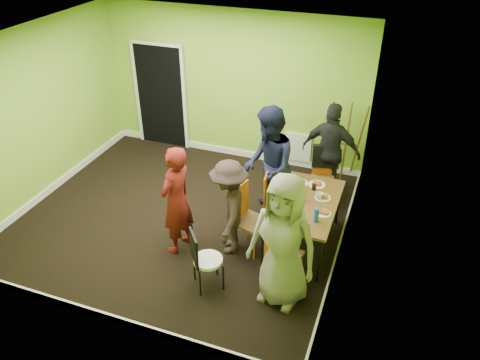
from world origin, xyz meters
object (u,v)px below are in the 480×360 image
(chair_bentwood, at_px, (203,257))
(person_standing, at_px, (176,201))
(chair_front_end, at_px, (282,253))
(person_front_end, at_px, (283,242))
(easel, at_px, (347,143))
(thermos, at_px, (302,195))
(blue_bottle, at_px, (316,215))
(chair_back_end, at_px, (324,162))
(chair_left_near, at_px, (246,214))
(person_left_far, at_px, (268,167))
(dining_table, at_px, (304,205))
(person_left_near, at_px, (229,208))
(orange_bottle, at_px, (304,194))
(chair_left_far, at_px, (272,197))
(person_back_end, at_px, (331,151))

(chair_bentwood, bearing_deg, person_standing, -171.18)
(chair_front_end, height_order, person_front_end, person_front_end)
(easel, bearing_deg, thermos, -98.69)
(thermos, height_order, blue_bottle, blue_bottle)
(chair_back_end, distance_m, easel, 0.73)
(chair_left_near, xyz_separation_m, person_standing, (-0.90, -0.37, 0.25))
(person_standing, height_order, person_left_far, person_left_far)
(chair_left_near, bearing_deg, easel, 171.64)
(easel, bearing_deg, chair_left_near, -113.65)
(chair_left_near, bearing_deg, chair_back_end, 170.36)
(thermos, height_order, person_standing, person_standing)
(dining_table, xyz_separation_m, chair_bentwood, (-1.00, -1.29, -0.21))
(chair_back_end, height_order, person_left_far, person_left_far)
(person_front_end, bearing_deg, person_left_near, 155.30)
(orange_bottle, relative_size, person_standing, 0.05)
(dining_table, bearing_deg, chair_back_end, 89.44)
(chair_left_far, distance_m, chair_front_end, 1.33)
(chair_left_near, bearing_deg, orange_bottle, 137.95)
(dining_table, bearing_deg, chair_left_far, 152.31)
(chair_left_far, xyz_separation_m, easel, (0.82, 1.72, 0.23))
(dining_table, height_order, chair_front_end, chair_front_end)
(chair_left_far, relative_size, thermos, 4.61)
(person_front_end, bearing_deg, easel, 95.36)
(blue_bottle, bearing_deg, person_back_end, 94.85)
(thermos, bearing_deg, chair_left_far, 149.87)
(chair_bentwood, xyz_separation_m, easel, (1.27, 3.30, 0.26))
(thermos, bearing_deg, chair_front_end, -91.04)
(dining_table, xyz_separation_m, chair_left_far, (-0.55, 0.29, -0.18))
(blue_bottle, relative_size, person_back_end, 0.12)
(blue_bottle, bearing_deg, easel, 89.41)
(chair_left_far, height_order, chair_front_end, chair_front_end)
(blue_bottle, bearing_deg, thermos, 125.97)
(chair_left_far, distance_m, orange_bottle, 0.60)
(dining_table, distance_m, thermos, 0.16)
(chair_left_near, height_order, person_left_near, person_left_near)
(dining_table, bearing_deg, chair_left_near, -156.72)
(chair_left_near, xyz_separation_m, easel, (1.02, 2.34, 0.18))
(chair_back_end, relative_size, person_left_far, 0.50)
(thermos, relative_size, person_left_far, 0.11)
(orange_bottle, xyz_separation_m, person_standing, (-1.61, -0.82, 0.03))
(easel, bearing_deg, person_front_end, -94.90)
(thermos, distance_m, orange_bottle, 0.15)
(chair_bentwood, height_order, thermos, thermos)
(chair_back_end, distance_m, chair_front_end, 2.28)
(person_left_far, bearing_deg, chair_front_end, 2.09)
(dining_table, bearing_deg, easel, 82.44)
(chair_left_far, relative_size, easel, 0.61)
(dining_table, relative_size, chair_back_end, 1.58)
(chair_left_far, bearing_deg, person_standing, -56.96)
(dining_table, relative_size, chair_left_near, 1.49)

